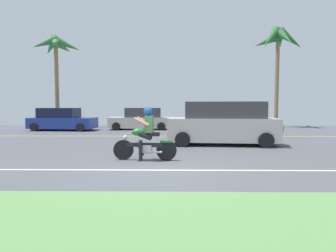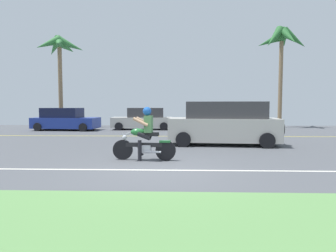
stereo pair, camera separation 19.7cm
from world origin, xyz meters
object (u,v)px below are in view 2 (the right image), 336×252
at_px(suv_nearby, 224,124).
at_px(palm_tree_1, 282,43).
at_px(motorcyclist, 144,138).
at_px(palm_tree_0, 60,49).
at_px(parked_car_1, 143,119).
at_px(parked_car_0, 65,120).

distance_m(suv_nearby, palm_tree_1, 13.56).
height_order(motorcyclist, palm_tree_0, palm_tree_0).
distance_m(parked_car_1, palm_tree_1, 12.39).
bearing_deg(suv_nearby, parked_car_1, 119.04).
distance_m(suv_nearby, parked_car_0, 12.46).
xyz_separation_m(motorcyclist, parked_car_0, (-6.89, 11.28, 0.01)).
height_order(motorcyclist, parked_car_1, motorcyclist).
xyz_separation_m(motorcyclist, parked_car_1, (-1.45, 12.11, 0.00)).
distance_m(parked_car_0, parked_car_1, 5.50).
distance_m(motorcyclist, parked_car_1, 12.19).
relative_size(parked_car_0, palm_tree_0, 0.63).
bearing_deg(palm_tree_1, motorcyclist, -122.16).
bearing_deg(palm_tree_0, parked_car_0, -64.64).
bearing_deg(parked_car_1, palm_tree_1, 13.22).
bearing_deg(parked_car_0, palm_tree_0, 115.36).
bearing_deg(palm_tree_0, motorcyclist, -59.78).
distance_m(motorcyclist, palm_tree_0, 17.30).
xyz_separation_m(parked_car_1, palm_tree_0, (-6.82, 2.09, 5.42)).
bearing_deg(motorcyclist, palm_tree_1, 57.84).
bearing_deg(parked_car_1, suv_nearby, -60.96).
height_order(parked_car_0, palm_tree_1, palm_tree_1).
distance_m(suv_nearby, palm_tree_0, 16.24).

